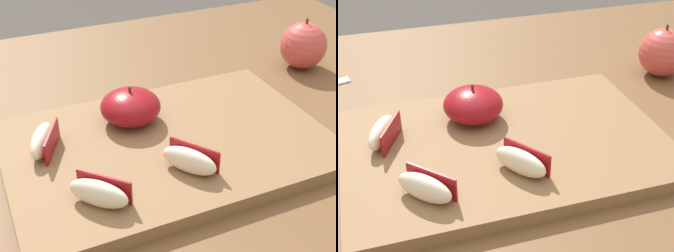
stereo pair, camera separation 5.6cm
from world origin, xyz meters
TOP-DOWN VIEW (x-y plane):
  - dining_table at (0.00, 0.00)m, footprint 1.17×0.80m
  - cutting_board at (0.04, -0.05)m, footprint 0.39×0.26m
  - apple_half_skin_up at (0.01, 0.01)m, footprint 0.08×0.08m
  - apple_wedge_left at (-0.11, -0.02)m, footprint 0.05×0.07m
  - apple_wedge_near_knife at (-0.07, -0.13)m, footprint 0.06×0.06m
  - apple_wedge_back at (0.03, -0.12)m, footprint 0.06×0.07m
  - whole_apple_pink_lady at (0.33, 0.08)m, footprint 0.07×0.07m

SIDE VIEW (x-z plane):
  - dining_table at x=0.00m, z-range 0.26..1.02m
  - cutting_board at x=0.04m, z-range 0.76..0.78m
  - apple_wedge_left at x=-0.11m, z-range 0.78..0.81m
  - apple_wedge_near_knife at x=-0.07m, z-range 0.78..0.81m
  - apple_wedge_back at x=0.03m, z-range 0.78..0.81m
  - whole_apple_pink_lady at x=0.33m, z-range 0.76..0.84m
  - apple_half_skin_up at x=0.01m, z-range 0.77..0.82m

